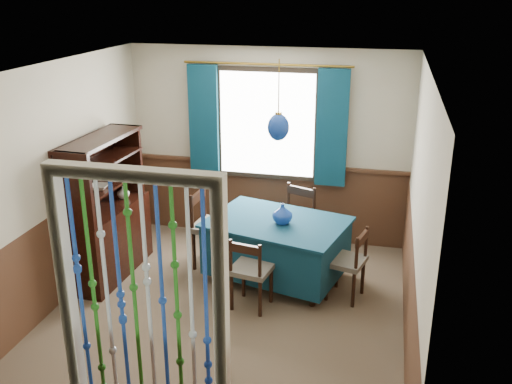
% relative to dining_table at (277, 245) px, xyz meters
% --- Properties ---
extents(floor, '(4.00, 4.00, 0.00)m').
position_rel_dining_table_xyz_m(floor, '(-0.36, -0.84, -0.42)').
color(floor, brown).
rests_on(floor, ground).
extents(ceiling, '(4.00, 4.00, 0.00)m').
position_rel_dining_table_xyz_m(ceiling, '(-0.36, -0.84, 2.08)').
color(ceiling, silver).
rests_on(ceiling, ground).
extents(wall_back, '(3.60, 0.00, 3.60)m').
position_rel_dining_table_xyz_m(wall_back, '(-0.36, 1.16, 0.83)').
color(wall_back, '#C0B69D').
rests_on(wall_back, ground).
extents(wall_front, '(3.60, 0.00, 3.60)m').
position_rel_dining_table_xyz_m(wall_front, '(-0.36, -2.84, 0.83)').
color(wall_front, '#C0B69D').
rests_on(wall_front, ground).
extents(wall_left, '(0.00, 4.00, 4.00)m').
position_rel_dining_table_xyz_m(wall_left, '(-2.16, -0.84, 0.83)').
color(wall_left, '#C0B69D').
rests_on(wall_left, ground).
extents(wall_right, '(0.00, 4.00, 4.00)m').
position_rel_dining_table_xyz_m(wall_right, '(1.44, -0.84, 0.83)').
color(wall_right, '#C0B69D').
rests_on(wall_right, ground).
extents(wainscot_back, '(3.60, 0.00, 3.60)m').
position_rel_dining_table_xyz_m(wainscot_back, '(-0.36, 1.15, 0.08)').
color(wainscot_back, '#492B1B').
rests_on(wainscot_back, ground).
extents(wainscot_left, '(0.00, 4.00, 4.00)m').
position_rel_dining_table_xyz_m(wainscot_left, '(-2.14, -0.84, 0.08)').
color(wainscot_left, '#492B1B').
rests_on(wainscot_left, ground).
extents(wainscot_right, '(0.00, 4.00, 4.00)m').
position_rel_dining_table_xyz_m(wainscot_right, '(1.43, -0.84, 0.08)').
color(wainscot_right, '#492B1B').
rests_on(wainscot_right, ground).
extents(window, '(1.32, 0.12, 1.42)m').
position_rel_dining_table_xyz_m(window, '(-0.36, 1.11, 1.13)').
color(window, black).
rests_on(window, wall_back).
extents(doorway, '(1.16, 0.12, 2.18)m').
position_rel_dining_table_xyz_m(doorway, '(-0.36, -2.78, 0.63)').
color(doorway, silver).
rests_on(doorway, ground).
extents(dining_table, '(1.71, 1.37, 0.72)m').
position_rel_dining_table_xyz_m(dining_table, '(0.00, 0.00, 0.00)').
color(dining_table, '#0D3347').
rests_on(dining_table, floor).
extents(chair_near, '(0.46, 0.45, 0.81)m').
position_rel_dining_table_xyz_m(chair_near, '(-0.14, -0.67, 0.01)').
color(chair_near, black).
rests_on(chair_near, floor).
extents(chair_far, '(0.57, 0.56, 0.90)m').
position_rel_dining_table_xyz_m(chair_far, '(0.10, 0.61, 0.06)').
color(chair_far, black).
rests_on(chair_far, floor).
extents(chair_left, '(0.48, 0.50, 0.94)m').
position_rel_dining_table_xyz_m(chair_left, '(-0.83, 0.18, 0.08)').
color(chair_left, black).
rests_on(chair_left, floor).
extents(chair_right, '(0.47, 0.48, 0.80)m').
position_rel_dining_table_xyz_m(chair_right, '(0.83, -0.24, 0.01)').
color(chair_right, black).
rests_on(chair_right, floor).
extents(sideboard, '(0.50, 1.28, 1.65)m').
position_rel_dining_table_xyz_m(sideboard, '(-1.92, -0.31, 0.16)').
color(sideboard, black).
rests_on(sideboard, floor).
extents(pendant_lamp, '(0.23, 0.23, 0.85)m').
position_rel_dining_table_xyz_m(pendant_lamp, '(-0.00, 0.00, 1.38)').
color(pendant_lamp, olive).
rests_on(pendant_lamp, ceiling).
extents(vase_table, '(0.23, 0.23, 0.21)m').
position_rel_dining_table_xyz_m(vase_table, '(0.07, -0.05, 0.41)').
color(vase_table, navy).
rests_on(vase_table, dining_table).
extents(bowl_shelf, '(0.25, 0.25, 0.05)m').
position_rel_dining_table_xyz_m(bowl_shelf, '(-1.86, -0.51, 0.73)').
color(bowl_shelf, beige).
rests_on(bowl_shelf, sideboard).
extents(vase_sideboard, '(0.20, 0.20, 0.17)m').
position_rel_dining_table_xyz_m(vase_sideboard, '(-1.86, 0.03, 0.49)').
color(vase_sideboard, beige).
rests_on(vase_sideboard, sideboard).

